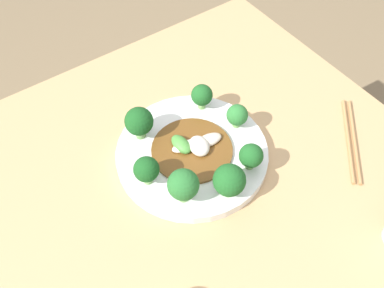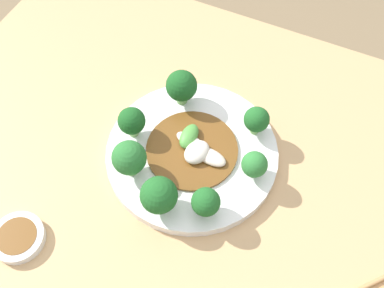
% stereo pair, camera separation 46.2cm
% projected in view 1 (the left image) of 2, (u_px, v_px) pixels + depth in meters
% --- Properties ---
extents(table, '(0.91, 0.77, 0.71)m').
position_uv_depth(table, '(184.00, 259.00, 1.10)').
color(table, tan).
rests_on(table, ground_plane).
extents(plate, '(0.29, 0.29, 0.02)m').
position_uv_depth(plate, '(192.00, 154.00, 0.85)').
color(plate, white).
rests_on(plate, table).
extents(broccoli_west, '(0.04, 0.04, 0.05)m').
position_uv_depth(broccoli_west, '(237.00, 115.00, 0.86)').
color(broccoli_west, '#7AAD5B').
rests_on(broccoli_west, plate).
extents(broccoli_northeast, '(0.05, 0.05, 0.07)m').
position_uv_depth(broccoli_northeast, '(183.00, 185.00, 0.75)').
color(broccoli_northeast, '#7AAD5B').
rests_on(broccoli_northeast, plate).
extents(broccoli_northwest, '(0.04, 0.04, 0.06)m').
position_uv_depth(broccoli_northwest, '(251.00, 156.00, 0.79)').
color(broccoli_northwest, '#70A356').
rests_on(broccoli_northwest, plate).
extents(broccoli_north, '(0.06, 0.06, 0.07)m').
position_uv_depth(broccoli_north, '(229.00, 181.00, 0.76)').
color(broccoli_north, '#89B76B').
rests_on(broccoli_north, plate).
extents(broccoli_southeast, '(0.05, 0.05, 0.07)m').
position_uv_depth(broccoli_southeast, '(139.00, 122.00, 0.83)').
color(broccoli_southeast, '#70A356').
rests_on(broccoli_southeast, plate).
extents(broccoli_southwest, '(0.04, 0.04, 0.06)m').
position_uv_depth(broccoli_southwest, '(202.00, 95.00, 0.88)').
color(broccoli_southwest, '#7AAD5B').
rests_on(broccoli_southwest, plate).
extents(broccoli_east, '(0.05, 0.05, 0.06)m').
position_uv_depth(broccoli_east, '(146.00, 170.00, 0.77)').
color(broccoli_east, '#89B76B').
rests_on(broccoli_east, plate).
extents(stirfry_center, '(0.15, 0.15, 0.02)m').
position_uv_depth(stirfry_center, '(193.00, 147.00, 0.84)').
color(stirfry_center, brown).
rests_on(stirfry_center, plate).
extents(chopsticks, '(0.15, 0.17, 0.01)m').
position_uv_depth(chopsticks, '(351.00, 140.00, 0.88)').
color(chopsticks, '#AD7F4C').
rests_on(chopsticks, table).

